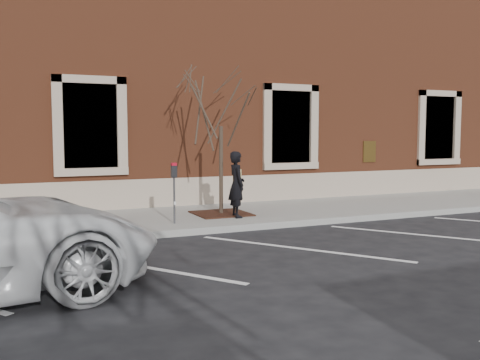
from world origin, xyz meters
name	(u,v)px	position (x,y,z in m)	size (l,w,h in m)	color
ground	(251,230)	(0.00, 0.00, 0.00)	(120.00, 120.00, 0.00)	#28282B
sidewalk_near	(222,216)	(0.00, 1.75, 0.07)	(40.00, 3.50, 0.15)	gray
curb_near	(252,227)	(0.00, -0.05, 0.07)	(40.00, 0.12, 0.15)	#9E9E99
parking_stripes	(300,249)	(0.00, -2.20, 0.00)	(28.00, 4.40, 0.01)	silver
building_civic	(158,83)	(0.00, 7.74, 4.00)	(40.00, 8.62, 8.00)	brown
man	(237,184)	(0.07, 0.95, 0.96)	(0.59, 0.39, 1.62)	black
parking_meter	(174,181)	(-1.60, 0.71, 1.12)	(0.13, 0.10, 1.39)	#595B60
tree_grate	(221,213)	(-0.09, 1.58, 0.17)	(1.34, 1.34, 0.03)	#3A1812
sapling	(221,102)	(-0.09, 1.58, 2.99)	(2.44, 2.44, 4.06)	#413427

